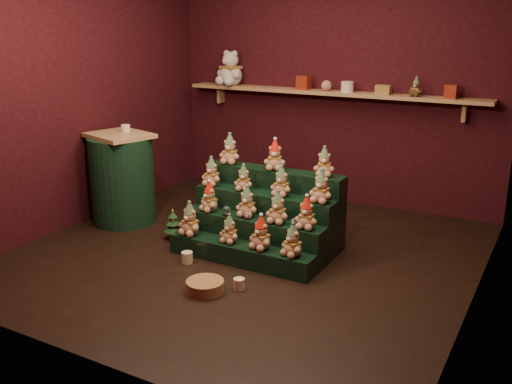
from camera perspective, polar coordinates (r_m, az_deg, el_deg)
The scene contains 41 objects.
ground at distance 5.35m, azimuth -0.97°, elevation -6.16°, with size 4.00×4.00×0.00m, color black.
back_wall at distance 6.82m, azimuth 7.81°, elevation 10.81°, with size 4.00×0.10×2.80m, color black.
front_wall at distance 3.39m, azimuth -18.80°, elevation 4.34°, with size 4.00×0.10×2.80m, color black.
left_wall at distance 6.26m, azimuth -17.74°, elevation 9.68°, with size 0.10×4.00×2.80m, color black.
right_wall at distance 4.34m, azimuth 23.22°, elevation 6.39°, with size 0.10×4.00×2.80m, color black.
back_shelf at distance 6.67m, azimuth 7.20°, elevation 9.79°, with size 3.60×0.26×0.24m.
riser_tier_front at distance 5.11m, azimuth -1.58°, elevation -6.19°, with size 1.40×0.22×0.18m, color black.
riser_tier_midfront at distance 5.25m, azimuth -0.36°, elevation -4.48°, with size 1.40×0.22×0.36m, color black.
riser_tier_midback at distance 5.40m, azimuth 0.79°, elevation -2.85°, with size 1.40×0.22×0.54m, color black.
riser_tier_back at distance 5.56m, azimuth 1.88°, elevation -1.32°, with size 1.40×0.22×0.72m, color black.
teddy_0 at distance 5.29m, azimuth -6.63°, elevation -2.67°, with size 0.22×0.20×0.31m, color tan, non-canonical shape.
teddy_1 at distance 5.08m, azimuth -2.67°, elevation -3.70°, with size 0.18×0.17×0.26m, color tan, non-canonical shape.
teddy_2 at distance 4.92m, azimuth 0.51°, elevation -4.10°, with size 0.21×0.19×0.30m, color tan, non-canonical shape.
teddy_3 at distance 4.79m, azimuth 3.70°, elevation -4.81°, with size 0.20×0.18×0.29m, color tan, non-canonical shape.
teddy_4 at distance 5.36m, azimuth -4.67°, elevation -0.48°, with size 0.20×0.18×0.28m, color tan, non-canonical shape.
teddy_5 at distance 5.20m, azimuth -0.91°, elevation -0.95°, with size 0.20×0.18×0.29m, color tan, non-canonical shape.
teddy_6 at distance 5.03m, azimuth 2.18°, elevation -1.55°, with size 0.21×0.19×0.29m, color tan, non-canonical shape.
teddy_7 at distance 4.91m, azimuth 5.07°, elevation -2.09°, with size 0.20×0.18×0.28m, color tan, non-canonical shape.
teddy_8 at distance 5.55m, azimuth -4.46°, elevation 2.05°, with size 0.20×0.18×0.28m, color tan, non-canonical shape.
teddy_9 at distance 5.38m, azimuth -1.24°, elevation 1.44°, with size 0.18×0.16×0.25m, color tan, non-canonical shape.
teddy_10 at distance 5.20m, azimuth 2.57°, elevation 1.07°, with size 0.20×0.18×0.28m, color tan, non-canonical shape.
teddy_11 at distance 5.03m, azimuth 6.56°, elevation 0.55°, with size 0.21×0.19×0.29m, color tan, non-canonical shape.
teddy_12 at distance 5.66m, azimuth -2.62°, elevation 4.32°, with size 0.21×0.19×0.30m, color tan, non-canonical shape.
teddy_13 at distance 5.41m, azimuth 1.91°, elevation 3.71°, with size 0.21×0.19×0.29m, color tan, non-canonical shape.
teddy_14 at distance 5.22m, azimuth 6.84°, elevation 3.02°, with size 0.19×0.17×0.27m, color tan, non-canonical shape.
snow_globe_a at distance 5.24m, azimuth -2.96°, elevation -1.90°, with size 0.07×0.07×0.09m.
snow_globe_b at distance 5.14m, azimuth -0.94°, elevation -2.36°, with size 0.06×0.06×0.08m.
snow_globe_c at distance 4.94m, azimuth 3.78°, elevation -3.15°, with size 0.07×0.07×0.09m.
side_table at distance 6.22m, azimuth -13.21°, elevation 1.31°, with size 0.75×0.68×0.96m.
table_ornament at distance 6.18m, azimuth -12.91°, elevation 6.23°, with size 0.09×0.09×0.08m, color beige.
mini_christmas_tree at distance 5.70m, azimuth -8.28°, elevation -3.20°, with size 0.19×0.19×0.32m.
mug_left at distance 5.17m, azimuth -6.91°, elevation -6.51°, with size 0.10×0.10×0.10m, color beige.
mug_right at distance 4.66m, azimuth -1.71°, elevation -9.17°, with size 0.09×0.09×0.09m, color beige.
wicker_basket at distance 4.63m, azimuth -5.11°, elevation -9.37°, with size 0.30×0.30×0.10m, color #96673C.
white_bear at distance 7.19m, azimuth -2.55°, elevation 12.72°, with size 0.38×0.34×0.53m, color white, non-canonical shape.
brown_bear at distance 6.31m, azimuth 15.72°, elevation 10.09°, with size 0.14×0.13×0.20m, color #4E2E1A, non-canonical shape.
gift_tin_red_a at distance 6.75m, azimuth 4.79°, elevation 10.84°, with size 0.14×0.14×0.16m, color maroon.
gift_tin_cream at distance 6.55m, azimuth 9.12°, elevation 10.35°, with size 0.14×0.14×0.12m, color beige.
gift_tin_red_b at distance 6.25m, azimuth 18.93°, elevation 9.48°, with size 0.12×0.12×0.14m, color maroon.
shelf_plush_ball at distance 6.64m, azimuth 7.07°, elevation 10.51°, with size 0.12×0.12×0.12m, color tan.
scarf_gift_box at distance 6.42m, azimuth 12.61°, elevation 9.95°, with size 0.16×0.10×0.10m, color #C45B1B.
Camera 1 is at (2.49, -4.26, 2.07)m, focal length 40.00 mm.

